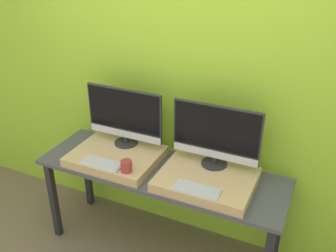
# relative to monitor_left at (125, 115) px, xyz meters

# --- Properties ---
(wall_back) EXTENTS (8.00, 0.04, 2.60)m
(wall_back) POSITION_rel_monitor_left_xyz_m (0.36, 0.23, 0.24)
(wall_back) COLOR #9ED12D
(wall_back) RESTS_ON ground_plane
(workbench) EXTENTS (1.84, 0.58, 0.75)m
(workbench) POSITION_rel_monitor_left_xyz_m (0.36, -0.13, -0.39)
(workbench) COLOR #47474C
(workbench) RESTS_ON ground_plane
(wooden_riser_left) EXTENTS (0.64, 0.51, 0.07)m
(wooden_riser_left) POSITION_rel_monitor_left_xyz_m (-0.00, -0.15, -0.28)
(wooden_riser_left) COLOR tan
(wooden_riser_left) RESTS_ON workbench
(monitor_left) EXTENTS (0.62, 0.18, 0.46)m
(monitor_left) POSITION_rel_monitor_left_xyz_m (0.00, 0.00, 0.00)
(monitor_left) COLOR #282828
(monitor_left) RESTS_ON wooden_riser_left
(keyboard_left) EXTENTS (0.30, 0.12, 0.01)m
(keyboard_left) POSITION_rel_monitor_left_xyz_m (0.00, -0.34, -0.23)
(keyboard_left) COLOR silver
(keyboard_left) RESTS_ON wooden_riser_left
(mug) EXTENTS (0.08, 0.08, 0.08)m
(mug) POSITION_rel_monitor_left_xyz_m (0.20, -0.34, -0.20)
(mug) COLOR #9E332D
(mug) RESTS_ON wooden_riser_left
(wooden_riser_right) EXTENTS (0.64, 0.51, 0.07)m
(wooden_riser_right) POSITION_rel_monitor_left_xyz_m (0.72, -0.15, -0.28)
(wooden_riser_right) COLOR tan
(wooden_riser_right) RESTS_ON workbench
(monitor_right) EXTENTS (0.62, 0.18, 0.46)m
(monitor_right) POSITION_rel_monitor_left_xyz_m (0.72, 0.00, 0.00)
(monitor_right) COLOR #282828
(monitor_right) RESTS_ON wooden_riser_right
(keyboard_right) EXTENTS (0.30, 0.12, 0.01)m
(keyboard_right) POSITION_rel_monitor_left_xyz_m (0.72, -0.34, -0.23)
(keyboard_right) COLOR silver
(keyboard_right) RESTS_ON wooden_riser_right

